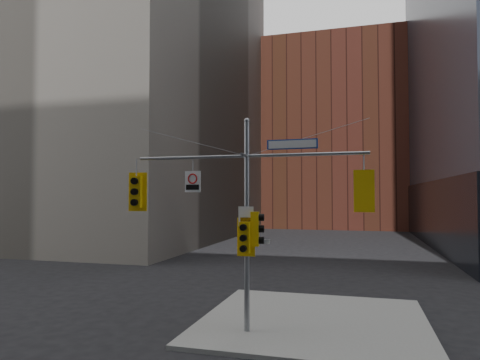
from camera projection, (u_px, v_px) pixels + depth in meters
The scene contains 13 objects.
ground at pixel (229, 357), 12.31m from camera, with size 160.00×160.00×0.00m, color black.
sidewalk_corner at pixel (314, 321), 15.62m from camera, with size 8.00×8.00×0.15m, color gray.
brick_midrise at pixel (336, 138), 68.64m from camera, with size 26.00×20.00×28.00m, color brown.
signal_assembly at pixel (247, 203), 14.39m from camera, with size 8.00×0.80×7.30m.
traffic_light_west_arm at pixel (136, 192), 15.54m from camera, with size 0.67×0.61×1.42m.
traffic_light_east_arm at pixel (364, 191), 13.38m from camera, with size 0.63×0.50×1.32m.
traffic_light_pole_side at pixel (256, 229), 14.28m from camera, with size 0.47×0.40×1.14m.
traffic_light_pole_front at pixel (245, 237), 14.09m from camera, with size 0.61×0.47×1.28m.
street_sign_blade at pixel (292, 144), 14.05m from camera, with size 1.68×0.09×0.33m.
regulatory_sign_arm at pixel (193, 181), 14.93m from camera, with size 0.60×0.09×0.74m.
regulatory_sign_pole at pixel (246, 217), 14.26m from camera, with size 0.51×0.09×0.66m.
street_blade_ew at pixel (260, 242), 14.23m from camera, with size 0.66×0.04×0.13m.
street_blade_ns at pixel (250, 248), 14.77m from camera, with size 0.10×0.76×0.15m.
Camera 1 is at (3.67, -11.94, 4.63)m, focal length 32.00 mm.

